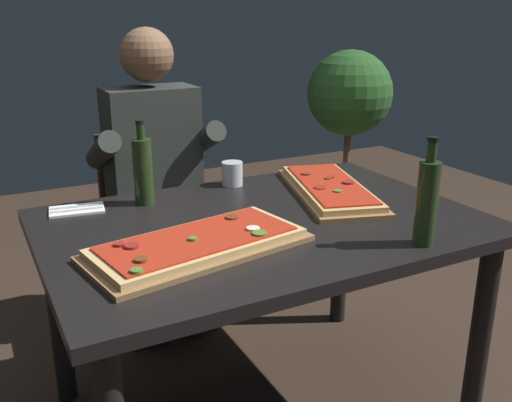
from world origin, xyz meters
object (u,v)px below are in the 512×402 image
object	(u,v)px
diner_chair	(152,218)
seated_diner	(157,171)
pizza_rectangular_front	(198,244)
pizza_rectangular_left	(330,189)
potted_plant_corner	(349,116)
dining_table	(263,247)
oil_bottle_amber	(427,201)
wine_bottle_dark	(143,170)
tumbler_near_camera	(232,175)

from	to	relation	value
diner_chair	seated_diner	xyz separation A→B (m)	(0.00, -0.12, 0.26)
pizza_rectangular_front	seated_diner	distance (m)	0.89
pizza_rectangular_left	diner_chair	world-z (taller)	diner_chair
pizza_rectangular_left	seated_diner	world-z (taller)	seated_diner
seated_diner	potted_plant_corner	size ratio (longest dim) A/B	1.14
seated_diner	dining_table	bearing A→B (deg)	-80.84
diner_chair	potted_plant_corner	xyz separation A→B (m)	(1.52, 0.57, 0.26)
dining_table	diner_chair	xyz separation A→B (m)	(-0.12, 0.86, -0.16)
pizza_rectangular_front	diner_chair	size ratio (longest dim) A/B	0.77
dining_table	oil_bottle_amber	xyz separation A→B (m)	(0.32, -0.40, 0.23)
diner_chair	pizza_rectangular_front	bearing A→B (deg)	-99.40
wine_bottle_dark	oil_bottle_amber	bearing A→B (deg)	-50.54
pizza_rectangular_front	pizza_rectangular_left	size ratio (longest dim) A/B	1.02
pizza_rectangular_front	oil_bottle_amber	bearing A→B (deg)	-23.32
dining_table	tumbler_near_camera	size ratio (longest dim) A/B	15.07
wine_bottle_dark	oil_bottle_amber	size ratio (longest dim) A/B	0.93
pizza_rectangular_front	tumbler_near_camera	size ratio (longest dim) A/B	7.24
pizza_rectangular_front	potted_plant_corner	size ratio (longest dim) A/B	0.58
oil_bottle_amber	pizza_rectangular_left	bearing A→B (deg)	85.93
pizza_rectangular_front	potted_plant_corner	bearing A→B (deg)	42.86
potted_plant_corner	seated_diner	bearing A→B (deg)	-155.57
seated_diner	pizza_rectangular_left	bearing A→B (deg)	-52.02
dining_table	wine_bottle_dark	xyz separation A→B (m)	(-0.29, 0.34, 0.22)
dining_table	oil_bottle_amber	bearing A→B (deg)	-51.37
oil_bottle_amber	diner_chair	distance (m)	1.38
dining_table	potted_plant_corner	size ratio (longest dim) A/B	1.20
pizza_rectangular_left	diner_chair	xyz separation A→B (m)	(-0.47, 0.73, -0.27)
seated_diner	oil_bottle_amber	bearing A→B (deg)	-68.97
diner_chair	seated_diner	bearing A→B (deg)	-90.00
oil_bottle_amber	tumbler_near_camera	world-z (taller)	oil_bottle_amber
wine_bottle_dark	diner_chair	bearing A→B (deg)	71.44
pizza_rectangular_left	oil_bottle_amber	size ratio (longest dim) A/B	2.07
tumbler_near_camera	potted_plant_corner	bearing A→B (deg)	37.79
tumbler_near_camera	dining_table	bearing A→B (deg)	-101.29
pizza_rectangular_front	potted_plant_corner	xyz separation A→B (m)	(1.69, 1.56, -0.02)
wine_bottle_dark	diner_chair	xyz separation A→B (m)	(0.17, 0.51, -0.38)
pizza_rectangular_front	wine_bottle_dark	xyz separation A→B (m)	(-0.01, 0.48, 0.10)
tumbler_near_camera	pizza_rectangular_left	bearing A→B (deg)	-44.72
pizza_rectangular_left	wine_bottle_dark	world-z (taller)	wine_bottle_dark
oil_bottle_amber	dining_table	bearing A→B (deg)	128.63
pizza_rectangular_front	potted_plant_corner	distance (m)	2.30
wine_bottle_dark	oil_bottle_amber	distance (m)	0.96
tumbler_near_camera	seated_diner	size ratio (longest dim) A/B	0.07
tumbler_near_camera	diner_chair	xyz separation A→B (m)	(-0.20, 0.45, -0.29)
wine_bottle_dark	potted_plant_corner	world-z (taller)	potted_plant_corner
dining_table	wine_bottle_dark	size ratio (longest dim) A/B	4.70
dining_table	potted_plant_corner	bearing A→B (deg)	45.49
diner_chair	potted_plant_corner	bearing A→B (deg)	20.57
seated_diner	potted_plant_corner	xyz separation A→B (m)	(1.52, 0.69, 0.00)
pizza_rectangular_left	tumbler_near_camera	bearing A→B (deg)	135.28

